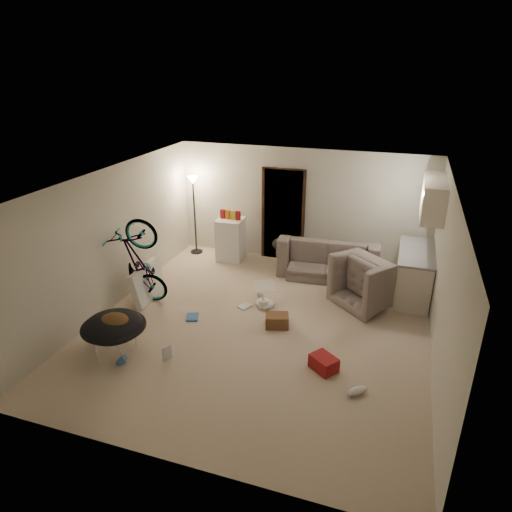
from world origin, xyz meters
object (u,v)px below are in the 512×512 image
(sofa, at_px, (328,261))
(mini_fridge, at_px, (231,239))
(kitchen_counter, at_px, (414,274))
(tv_box, at_px, (148,282))
(drink_case_b, at_px, (324,363))
(floor_lamp, at_px, (194,198))
(drink_case_a, at_px, (277,321))
(saucer_chair, at_px, (114,331))
(juicer, at_px, (263,303))
(armchair, at_px, (374,285))
(bicycle, at_px, (141,281))

(sofa, bearing_deg, mini_fridge, -6.48)
(kitchen_counter, bearing_deg, mini_fridge, 172.02)
(tv_box, xyz_separation_m, drink_case_b, (3.56, -1.13, -0.22))
(mini_fridge, distance_m, drink_case_b, 4.35)
(floor_lamp, height_order, sofa, floor_lamp)
(floor_lamp, relative_size, drink_case_a, 4.69)
(saucer_chair, relative_size, juicer, 3.80)
(armchair, height_order, juicer, armchair)
(kitchen_counter, height_order, saucer_chair, kitchen_counter)
(bicycle, bearing_deg, sofa, -58.42)
(sofa, distance_m, drink_case_a, 2.39)
(sofa, distance_m, mini_fridge, 2.23)
(armchair, relative_size, drink_case_b, 2.81)
(sofa, relative_size, juicer, 8.07)
(sofa, bearing_deg, floor_lamp, -7.56)
(armchair, xyz_separation_m, saucer_chair, (-3.57, -2.94, 0.06))
(floor_lamp, relative_size, saucer_chair, 1.88)
(tv_box, distance_m, drink_case_a, 2.61)
(armchair, xyz_separation_m, drink_case_a, (-1.46, -1.41, -0.23))
(floor_lamp, bearing_deg, mini_fridge, -6.30)
(floor_lamp, distance_m, tv_box, 2.53)
(armchair, bearing_deg, bicycle, 59.76)
(armchair, height_order, drink_case_a, armchair)
(kitchen_counter, bearing_deg, drink_case_a, -138.59)
(floor_lamp, height_order, mini_fridge, floor_lamp)
(bicycle, relative_size, mini_fridge, 1.83)
(drink_case_a, bearing_deg, drink_case_b, -60.69)
(tv_box, bearing_deg, drink_case_b, -20.77)
(drink_case_a, bearing_deg, bicycle, 162.49)
(tv_box, bearing_deg, saucer_chair, -77.89)
(tv_box, relative_size, drink_case_b, 2.61)
(saucer_chair, distance_m, tv_box, 1.81)
(drink_case_a, distance_m, juicer, 0.65)
(tv_box, distance_m, drink_case_b, 3.74)
(floor_lamp, distance_m, juicer, 3.29)
(floor_lamp, relative_size, juicer, 7.13)
(drink_case_b, xyz_separation_m, juicer, (-1.37, 1.42, -0.01))
(floor_lamp, distance_m, kitchen_counter, 4.95)
(armchair, height_order, bicycle, bicycle)
(mini_fridge, xyz_separation_m, tv_box, (-0.81, -2.23, -0.15))
(bicycle, bearing_deg, mini_fridge, -24.32)
(bicycle, relative_size, tv_box, 1.76)
(mini_fridge, distance_m, juicer, 2.40)
(sofa, distance_m, tv_box, 3.70)
(armchair, bearing_deg, sofa, -1.81)
(sofa, xyz_separation_m, drink_case_b, (0.53, -3.26, -0.19))
(drink_case_a, relative_size, juicer, 1.52)
(armchair, height_order, saucer_chair, armchair)
(floor_lamp, relative_size, drink_case_b, 4.78)
(bicycle, relative_size, drink_case_a, 4.49)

